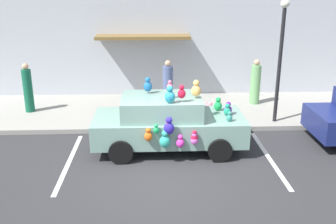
% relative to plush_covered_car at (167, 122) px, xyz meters
% --- Properties ---
extents(ground_plane, '(60.00, 60.00, 0.00)m').
position_rel_plush_covered_car_xyz_m(ground_plane, '(-0.19, -1.74, -0.81)').
color(ground_plane, '#2D2D30').
extents(sidewalk, '(24.00, 4.00, 0.15)m').
position_rel_plush_covered_car_xyz_m(sidewalk, '(-0.19, 3.26, -0.73)').
color(sidewalk, gray).
rests_on(sidewalk, ground).
extents(storefront_building, '(24.00, 1.25, 6.40)m').
position_rel_plush_covered_car_xyz_m(storefront_building, '(-0.20, 5.40, 2.39)').
color(storefront_building, '#B2B7C1').
rests_on(storefront_building, ground).
extents(parking_stripe_front, '(0.12, 3.60, 0.01)m').
position_rel_plush_covered_car_xyz_m(parking_stripe_front, '(2.73, -0.74, -0.80)').
color(parking_stripe_front, silver).
rests_on(parking_stripe_front, ground).
extents(parking_stripe_rear, '(0.12, 3.60, 0.01)m').
position_rel_plush_covered_car_xyz_m(parking_stripe_rear, '(-2.65, -0.74, -0.80)').
color(parking_stripe_rear, silver).
rests_on(parking_stripe_rear, ground).
extents(plush_covered_car, '(4.20, 2.13, 2.05)m').
position_rel_plush_covered_car_xyz_m(plush_covered_car, '(0.00, 0.00, 0.00)').
color(plush_covered_car, gray).
rests_on(plush_covered_car, ground).
extents(teddy_bear_on_sidewalk, '(0.30, 0.25, 0.58)m').
position_rel_plush_covered_car_xyz_m(teddy_bear_on_sidewalk, '(1.49, 2.11, -0.39)').
color(teddy_bear_on_sidewalk, pink).
rests_on(teddy_bear_on_sidewalk, sidewalk).
extents(street_lamp_post, '(0.28, 0.28, 3.91)m').
position_rel_plush_covered_car_xyz_m(street_lamp_post, '(3.64, 1.76, 1.74)').
color(street_lamp_post, black).
rests_on(street_lamp_post, sidewalk).
extents(pedestrian_near_shopfront, '(0.36, 0.36, 1.78)m').
position_rel_plush_covered_car_xyz_m(pedestrian_near_shopfront, '(0.16, 3.24, 0.17)').
color(pedestrian_near_shopfront, '#4E5D8D').
rests_on(pedestrian_near_shopfront, sidewalk).
extents(pedestrian_walking_past, '(0.32, 0.32, 1.74)m').
position_rel_plush_covered_car_xyz_m(pedestrian_walking_past, '(-4.77, 3.16, 0.16)').
color(pedestrian_walking_past, '#145A3E').
rests_on(pedestrian_walking_past, sidewalk).
extents(pedestrian_by_lamp, '(0.37, 0.37, 1.68)m').
position_rel_plush_covered_car_xyz_m(pedestrian_by_lamp, '(3.47, 3.76, 0.12)').
color(pedestrian_by_lamp, '#71AE6C').
rests_on(pedestrian_by_lamp, sidewalk).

